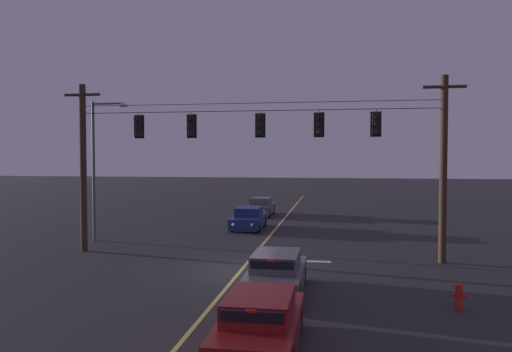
{
  "coord_description": "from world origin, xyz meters",
  "views": [
    {
      "loc": [
        3.76,
        -19.31,
        4.59
      ],
      "look_at": [
        0.0,
        3.8,
        3.69
      ],
      "focal_mm": 34.32,
      "sensor_mm": 36.0,
      "label": 1
    }
  ],
  "objects_px": {
    "traffic_light_rightmost": "(376,124)",
    "street_lamp_corner": "(99,157)",
    "traffic_light_left_inner": "(191,126)",
    "fire_hydrant": "(459,296)",
    "traffic_light_leftmost": "(138,126)",
    "car_waiting_second_near": "(260,324)",
    "car_oncoming_lead": "(249,219)",
    "traffic_light_right_inner": "(319,124)",
    "car_oncoming_trailing": "(261,207)",
    "traffic_light_centre": "(260,125)",
    "car_waiting_near_lane": "(276,274)"
  },
  "relations": [
    {
      "from": "traffic_light_centre",
      "to": "car_waiting_second_near",
      "type": "relative_size",
      "value": 0.28
    },
    {
      "from": "car_waiting_second_near",
      "to": "street_lamp_corner",
      "type": "height_order",
      "value": "street_lamp_corner"
    },
    {
      "from": "traffic_light_left_inner",
      "to": "car_oncoming_lead",
      "type": "relative_size",
      "value": 0.28
    },
    {
      "from": "car_oncoming_lead",
      "to": "car_waiting_second_near",
      "type": "height_order",
      "value": "same"
    },
    {
      "from": "street_lamp_corner",
      "to": "fire_hydrant",
      "type": "height_order",
      "value": "street_lamp_corner"
    },
    {
      "from": "traffic_light_rightmost",
      "to": "traffic_light_left_inner",
      "type": "bearing_deg",
      "value": 180.0
    },
    {
      "from": "traffic_light_centre",
      "to": "traffic_light_rightmost",
      "type": "xyz_separation_m",
      "value": [
        5.18,
        0.0,
        0.0
      ]
    },
    {
      "from": "car_oncoming_trailing",
      "to": "car_oncoming_lead",
      "type": "bearing_deg",
      "value": -87.26
    },
    {
      "from": "car_waiting_near_lane",
      "to": "car_oncoming_trailing",
      "type": "relative_size",
      "value": 0.98
    },
    {
      "from": "traffic_light_leftmost",
      "to": "traffic_light_right_inner",
      "type": "bearing_deg",
      "value": 0.0
    },
    {
      "from": "traffic_light_centre",
      "to": "car_waiting_second_near",
      "type": "height_order",
      "value": "traffic_light_centre"
    },
    {
      "from": "traffic_light_leftmost",
      "to": "car_oncoming_lead",
      "type": "relative_size",
      "value": 0.28
    },
    {
      "from": "car_waiting_near_lane",
      "to": "car_oncoming_lead",
      "type": "height_order",
      "value": "same"
    },
    {
      "from": "street_lamp_corner",
      "to": "car_waiting_second_near",
      "type": "bearing_deg",
      "value": -51.13
    },
    {
      "from": "traffic_light_left_inner",
      "to": "street_lamp_corner",
      "type": "height_order",
      "value": "street_lamp_corner"
    },
    {
      "from": "traffic_light_centre",
      "to": "car_oncoming_trailing",
      "type": "height_order",
      "value": "traffic_light_centre"
    },
    {
      "from": "traffic_light_centre",
      "to": "fire_hydrant",
      "type": "xyz_separation_m",
      "value": [
        7.1,
        -6.8,
        -5.62
      ]
    },
    {
      "from": "car_waiting_second_near",
      "to": "fire_hydrant",
      "type": "xyz_separation_m",
      "value": [
        5.42,
        4.0,
        -0.21
      ]
    },
    {
      "from": "car_oncoming_lead",
      "to": "fire_hydrant",
      "type": "relative_size",
      "value": 5.26
    },
    {
      "from": "traffic_light_left_inner",
      "to": "traffic_light_centre",
      "type": "bearing_deg",
      "value": 0.0
    },
    {
      "from": "traffic_light_leftmost",
      "to": "traffic_light_centre",
      "type": "distance_m",
      "value": 5.86
    },
    {
      "from": "traffic_light_right_inner",
      "to": "car_waiting_near_lane",
      "type": "relative_size",
      "value": 0.28
    },
    {
      "from": "traffic_light_left_inner",
      "to": "traffic_light_leftmost",
      "type": "bearing_deg",
      "value": 180.0
    },
    {
      "from": "traffic_light_left_inner",
      "to": "fire_hydrant",
      "type": "relative_size",
      "value": 1.45
    },
    {
      "from": "traffic_light_leftmost",
      "to": "traffic_light_centre",
      "type": "xyz_separation_m",
      "value": [
        5.86,
        0.0,
        0.0
      ]
    },
    {
      "from": "car_waiting_near_lane",
      "to": "street_lamp_corner",
      "type": "height_order",
      "value": "street_lamp_corner"
    },
    {
      "from": "traffic_light_left_inner",
      "to": "traffic_light_rightmost",
      "type": "relative_size",
      "value": 1.0
    },
    {
      "from": "traffic_light_centre",
      "to": "traffic_light_right_inner",
      "type": "relative_size",
      "value": 1.0
    },
    {
      "from": "traffic_light_centre",
      "to": "car_waiting_second_near",
      "type": "bearing_deg",
      "value": -81.16
    },
    {
      "from": "traffic_light_centre",
      "to": "street_lamp_corner",
      "type": "bearing_deg",
      "value": 163.04
    },
    {
      "from": "car_oncoming_lead",
      "to": "fire_hydrant",
      "type": "distance_m",
      "value": 17.92
    },
    {
      "from": "traffic_light_centre",
      "to": "traffic_light_rightmost",
      "type": "height_order",
      "value": "same"
    },
    {
      "from": "traffic_light_right_inner",
      "to": "street_lamp_corner",
      "type": "distance_m",
      "value": 12.41
    },
    {
      "from": "street_lamp_corner",
      "to": "car_oncoming_trailing",
      "type": "bearing_deg",
      "value": 62.29
    },
    {
      "from": "fire_hydrant",
      "to": "car_waiting_second_near",
      "type": "bearing_deg",
      "value": -143.57
    },
    {
      "from": "traffic_light_leftmost",
      "to": "traffic_light_right_inner",
      "type": "distance_m",
      "value": 8.54
    },
    {
      "from": "traffic_light_right_inner",
      "to": "car_oncoming_lead",
      "type": "relative_size",
      "value": 0.28
    },
    {
      "from": "traffic_light_left_inner",
      "to": "fire_hydrant",
      "type": "height_order",
      "value": "traffic_light_left_inner"
    },
    {
      "from": "car_oncoming_trailing",
      "to": "street_lamp_corner",
      "type": "relative_size",
      "value": 0.58
    },
    {
      "from": "car_oncoming_lead",
      "to": "car_waiting_second_near",
      "type": "distance_m",
      "value": 19.77
    },
    {
      "from": "street_lamp_corner",
      "to": "car_waiting_near_lane",
      "type": "bearing_deg",
      "value": -38.67
    },
    {
      "from": "traffic_light_leftmost",
      "to": "car_waiting_second_near",
      "type": "distance_m",
      "value": 14.24
    },
    {
      "from": "traffic_light_leftmost",
      "to": "fire_hydrant",
      "type": "relative_size",
      "value": 1.45
    },
    {
      "from": "car_oncoming_trailing",
      "to": "car_waiting_second_near",
      "type": "xyz_separation_m",
      "value": [
        4.07,
        -26.82,
        0.0
      ]
    },
    {
      "from": "traffic_light_centre",
      "to": "car_waiting_near_lane",
      "type": "bearing_deg",
      "value": -75.78
    },
    {
      "from": "traffic_light_rightmost",
      "to": "street_lamp_corner",
      "type": "relative_size",
      "value": 0.16
    },
    {
      "from": "traffic_light_right_inner",
      "to": "traffic_light_left_inner",
      "type": "bearing_deg",
      "value": 180.0
    },
    {
      "from": "car_waiting_second_near",
      "to": "traffic_light_left_inner",
      "type": "bearing_deg",
      "value": 114.6
    },
    {
      "from": "traffic_light_leftmost",
      "to": "fire_hydrant",
      "type": "xyz_separation_m",
      "value": [
        12.96,
        -6.8,
        -5.62
      ]
    },
    {
      "from": "traffic_light_leftmost",
      "to": "fire_hydrant",
      "type": "height_order",
      "value": "traffic_light_leftmost"
    }
  ]
}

